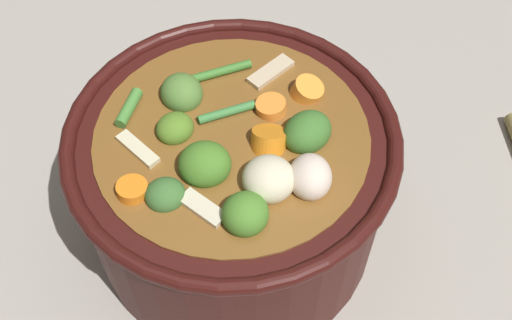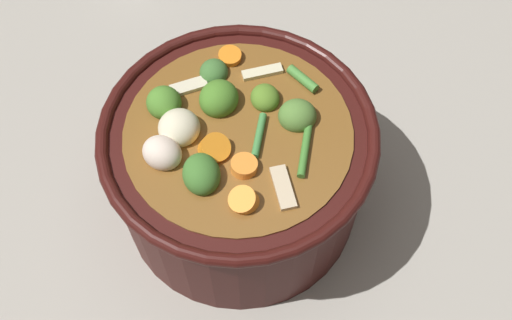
# 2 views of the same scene
# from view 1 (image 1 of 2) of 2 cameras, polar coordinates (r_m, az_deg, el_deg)

# --- Properties ---
(ground_plane) EXTENTS (1.10, 1.10, 0.00)m
(ground_plane) POSITION_cam_1_polar(r_m,az_deg,el_deg) (0.59, -1.82, -5.97)
(ground_plane) COLOR #9E998E
(cooking_pot) EXTENTS (0.27, 0.27, 0.16)m
(cooking_pot) POSITION_cam_1_polar(r_m,az_deg,el_deg) (0.53, -2.02, -1.91)
(cooking_pot) COLOR #38110F
(cooking_pot) RESTS_ON ground_plane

